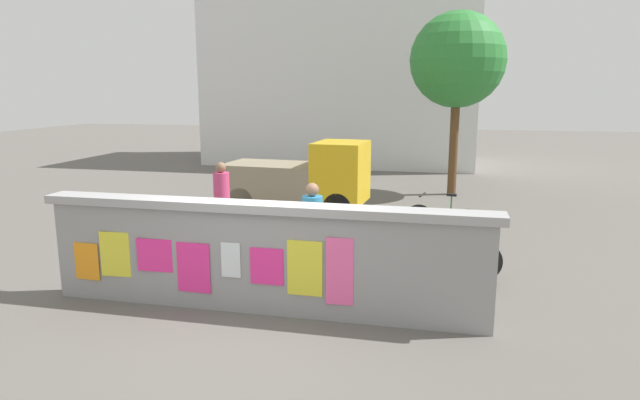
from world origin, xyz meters
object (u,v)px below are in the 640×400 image
Objects in this scene: bicycle_near at (443,220)px; tree_roadside at (458,61)px; person_bystander at (312,221)px; bicycle_far at (449,258)px; auto_rickshaw_truck at (303,178)px; motorcycle at (223,247)px; person_walking at (222,192)px.

tree_roadside is (0.22, 5.05, 3.56)m from bicycle_near.
bicycle_near is 3.86m from person_bystander.
bicycle_near is 2.70m from bicycle_far.
bicycle_far is 8.52m from tree_roadside.
bicycle_far is (3.63, -4.28, -0.54)m from auto_rickshaw_truck.
auto_rickshaw_truck is 2.16× the size of bicycle_far.
motorcycle is at bearing -175.96° from person_bystander.
bicycle_far is at bearing -49.67° from auto_rickshaw_truck.
motorcycle is 1.64m from person_bystander.
bicycle_near is at bearing -92.46° from tree_roadside.
tree_roadside reaches higher than bicycle_near.
bicycle_near is 0.98× the size of bicycle_far.
person_walking is 1.00× the size of person_bystander.
person_walking is at bearing 112.93° from motorcycle.
person_walking is (-0.93, 2.20, 0.52)m from motorcycle.
person_walking is (-1.09, -2.65, 0.09)m from auto_rickshaw_truck.
motorcycle is (-0.16, -4.86, -0.44)m from auto_rickshaw_truck.
motorcycle is 0.36× the size of tree_roadside.
bicycle_near is at bearing 56.17° from person_bystander.
bicycle_far is at bearing -90.74° from tree_roadside.
tree_roadside is (2.34, 8.21, 2.94)m from person_bystander.
bicycle_far is at bearing 8.68° from motorcycle.
person_bystander is 9.03m from tree_roadside.
person_bystander is at bearing 4.04° from motorcycle.
person_walking is (-4.60, -1.07, 0.62)m from bicycle_near.
auto_rickshaw_truck is 4.88m from motorcycle.
person_bystander is (-2.24, -0.47, 0.62)m from bicycle_far.
person_bystander is (1.40, -4.75, 0.09)m from auto_rickshaw_truck.
motorcycle is 1.17× the size of person_walking.
person_walking is at bearing -112.30° from auto_rickshaw_truck.
bicycle_near is 0.31× the size of tree_roadside.
bicycle_near is 1.04× the size of person_walking.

